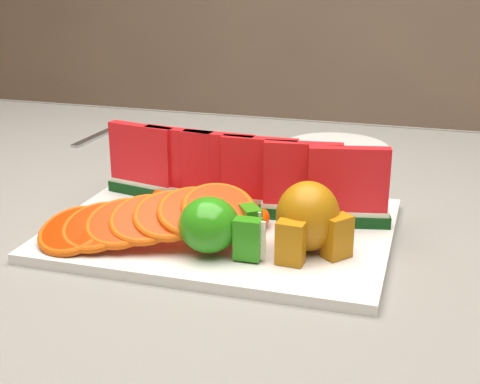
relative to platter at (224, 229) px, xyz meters
The scene contains 11 objects.
table 0.16m from the platter, 130.05° to the left, with size 1.40×0.90×0.75m.
tablecloth 0.13m from the platter, 130.05° to the left, with size 1.53×1.03×0.20m.
platter is the anchor object (origin of this frame).
apple_cluster 0.09m from the platter, 77.58° to the right, with size 0.11×0.09×0.06m.
pear_cluster 0.13m from the platter, 22.64° to the right, with size 0.10×0.09×0.08m.
side_plate 0.41m from the platter, 79.54° to the left, with size 0.23×0.23×0.01m.
fork 0.53m from the platter, 133.70° to the left, with size 0.02×0.20×0.00m.
watermelon_row 0.08m from the platter, 86.90° to the left, with size 0.39×0.07×0.10m.
orange_fan_front 0.11m from the platter, 130.02° to the right, with size 0.26×0.15×0.06m.
orange_fan_back 0.12m from the platter, 85.22° to the left, with size 0.32×0.09×0.04m.
tangerine_segments 0.03m from the platter, 149.23° to the left, with size 0.17×0.07×0.02m.
Camera 1 is at (0.31, -0.81, 1.08)m, focal length 50.00 mm.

